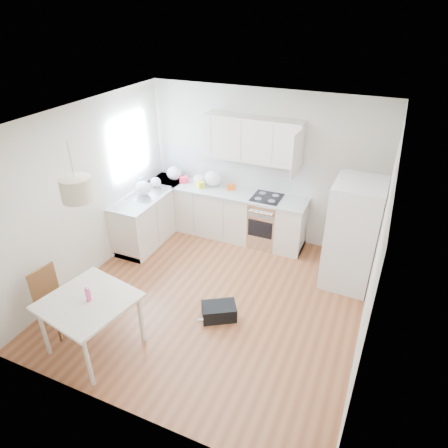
% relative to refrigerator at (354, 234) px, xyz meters
% --- Properties ---
extents(floor, '(4.20, 4.20, 0.00)m').
position_rel_refrigerator_xyz_m(floor, '(-1.75, -1.26, -0.85)').
color(floor, brown).
rests_on(floor, ground).
extents(ceiling, '(4.20, 4.20, 0.00)m').
position_rel_refrigerator_xyz_m(ceiling, '(-1.75, -1.26, 1.85)').
color(ceiling, white).
rests_on(ceiling, wall_back).
extents(wall_back, '(4.20, 0.00, 4.20)m').
position_rel_refrigerator_xyz_m(wall_back, '(-1.75, 0.84, 0.50)').
color(wall_back, beige).
rests_on(wall_back, floor).
extents(wall_left, '(0.00, 4.20, 4.20)m').
position_rel_refrigerator_xyz_m(wall_left, '(-3.85, -1.26, 0.50)').
color(wall_left, beige).
rests_on(wall_left, floor).
extents(wall_right, '(0.00, 4.20, 4.20)m').
position_rel_refrigerator_xyz_m(wall_right, '(0.35, -1.26, 0.50)').
color(wall_right, beige).
rests_on(wall_right, floor).
extents(window_glassblock, '(0.02, 1.00, 1.00)m').
position_rel_refrigerator_xyz_m(window_glassblock, '(-3.84, -0.11, 0.90)').
color(window_glassblock, '#BFE0F9').
rests_on(window_glassblock, wall_left).
extents(cabinets_back, '(3.00, 0.60, 0.88)m').
position_rel_refrigerator_xyz_m(cabinets_back, '(-2.35, 0.54, -0.41)').
color(cabinets_back, silver).
rests_on(cabinets_back, floor).
extents(cabinets_left, '(0.60, 1.80, 0.88)m').
position_rel_refrigerator_xyz_m(cabinets_left, '(-3.55, -0.06, -0.41)').
color(cabinets_left, silver).
rests_on(cabinets_left, floor).
extents(counter_back, '(3.02, 0.64, 0.04)m').
position_rel_refrigerator_xyz_m(counter_back, '(-2.35, 0.54, 0.05)').
color(counter_back, silver).
rests_on(counter_back, cabinets_back).
extents(counter_left, '(0.64, 1.82, 0.04)m').
position_rel_refrigerator_xyz_m(counter_left, '(-3.55, -0.06, 0.05)').
color(counter_left, silver).
rests_on(counter_left, cabinets_left).
extents(backsplash_back, '(3.00, 0.01, 0.58)m').
position_rel_refrigerator_xyz_m(backsplash_back, '(-2.35, 0.83, 0.36)').
color(backsplash_back, white).
rests_on(backsplash_back, wall_back).
extents(backsplash_left, '(0.01, 1.80, 0.58)m').
position_rel_refrigerator_xyz_m(backsplash_left, '(-3.84, -0.06, 0.36)').
color(backsplash_left, white).
rests_on(backsplash_left, wall_left).
extents(upper_cabinets, '(1.70, 0.32, 0.75)m').
position_rel_refrigerator_xyz_m(upper_cabinets, '(-1.90, 0.68, 1.03)').
color(upper_cabinets, silver).
rests_on(upper_cabinets, wall_back).
extents(range_oven, '(0.50, 0.61, 0.88)m').
position_rel_refrigerator_xyz_m(range_oven, '(-1.55, 0.54, -0.41)').
color(range_oven, silver).
rests_on(range_oven, floor).
extents(sink, '(0.50, 0.80, 0.16)m').
position_rel_refrigerator_xyz_m(sink, '(-3.55, -0.11, 0.07)').
color(sink, silver).
rests_on(sink, counter_left).
extents(refrigerator, '(0.83, 0.86, 1.70)m').
position_rel_refrigerator_xyz_m(refrigerator, '(0.00, 0.00, 0.00)').
color(refrigerator, white).
rests_on(refrigerator, floor).
extents(dining_table, '(1.16, 1.16, 0.78)m').
position_rel_refrigerator_xyz_m(dining_table, '(-2.73, -2.74, -0.16)').
color(dining_table, beige).
rests_on(dining_table, floor).
extents(dining_chair, '(0.44, 0.44, 0.92)m').
position_rel_refrigerator_xyz_m(dining_chair, '(-3.38, -2.66, -0.39)').
color(dining_chair, '#522B18').
rests_on(dining_chair, floor).
extents(drink_bottle, '(0.08, 0.08, 0.22)m').
position_rel_refrigerator_xyz_m(drink_bottle, '(-2.71, -2.73, 0.04)').
color(drink_bottle, '#EC4188').
rests_on(drink_bottle, dining_table).
extents(gym_bag, '(0.56, 0.51, 0.22)m').
position_rel_refrigerator_xyz_m(gym_bag, '(-1.51, -1.61, -0.74)').
color(gym_bag, black).
rests_on(gym_bag, floor).
extents(pendant_lamp, '(0.36, 0.36, 0.26)m').
position_rel_refrigerator_xyz_m(pendant_lamp, '(-2.71, -2.58, 1.33)').
color(pendant_lamp, '#C4B997').
rests_on(pendant_lamp, ceiling).
extents(grocery_bag_a, '(0.29, 0.24, 0.26)m').
position_rel_refrigerator_xyz_m(grocery_bag_a, '(-3.42, 0.59, 0.20)').
color(grocery_bag_a, white).
rests_on(grocery_bag_a, counter_back).
extents(grocery_bag_b, '(0.22, 0.19, 0.20)m').
position_rel_refrigerator_xyz_m(grocery_bag_b, '(-2.88, 0.56, 0.17)').
color(grocery_bag_b, white).
rests_on(grocery_bag_b, counter_back).
extents(grocery_bag_c, '(0.32, 0.27, 0.29)m').
position_rel_refrigerator_xyz_m(grocery_bag_c, '(-2.62, 0.62, 0.22)').
color(grocery_bag_c, white).
rests_on(grocery_bag_c, counter_back).
extents(grocery_bag_d, '(0.20, 0.17, 0.18)m').
position_rel_refrigerator_xyz_m(grocery_bag_d, '(-3.57, 0.17, 0.16)').
color(grocery_bag_d, white).
rests_on(grocery_bag_d, counter_back).
extents(grocery_bag_e, '(0.29, 0.24, 0.26)m').
position_rel_refrigerator_xyz_m(grocery_bag_e, '(-3.58, -0.22, 0.20)').
color(grocery_bag_e, white).
rests_on(grocery_bag_e, counter_left).
extents(snack_orange, '(0.17, 0.16, 0.10)m').
position_rel_refrigerator_xyz_m(snack_orange, '(-2.25, 0.60, 0.12)').
color(snack_orange, orange).
rests_on(snack_orange, counter_back).
extents(snack_yellow, '(0.20, 0.18, 0.12)m').
position_rel_refrigerator_xyz_m(snack_yellow, '(-2.82, 0.47, 0.13)').
color(snack_yellow, yellow).
rests_on(snack_yellow, counter_back).
extents(snack_red, '(0.20, 0.18, 0.11)m').
position_rel_refrigerator_xyz_m(snack_red, '(-3.18, 0.54, 0.13)').
color(snack_red, red).
rests_on(snack_red, counter_back).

